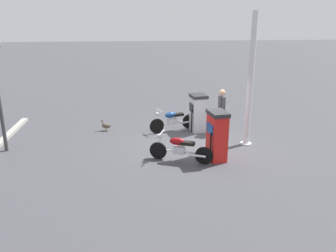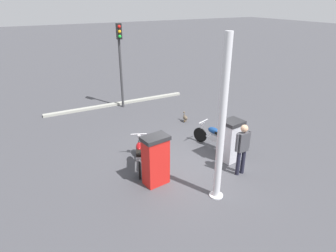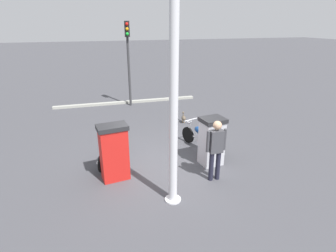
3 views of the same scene
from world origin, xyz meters
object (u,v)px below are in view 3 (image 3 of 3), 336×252
at_px(fuel_pump_near, 211,141).
at_px(wandering_duck, 184,118).
at_px(motorcycle_near_pump, 201,137).
at_px(attendant_person, 216,147).
at_px(canopy_support_pole, 174,115).
at_px(fuel_pump_far, 114,152).
at_px(motorcycle_far_pump, 110,146).
at_px(roadside_traffic_light, 128,50).

distance_m(fuel_pump_near, wandering_duck, 3.74).
height_order(fuel_pump_near, motorcycle_near_pump, fuel_pump_near).
xyz_separation_m(attendant_person, canopy_support_pole, (-0.57, 1.38, 1.21)).
bearing_deg(fuel_pump_far, fuel_pump_near, -90.00).
bearing_deg(wandering_duck, canopy_support_pole, 157.32).
relative_size(motorcycle_far_pump, roadside_traffic_light, 0.46).
distance_m(fuel_pump_far, roadside_traffic_light, 7.34).
distance_m(fuel_pump_near, motorcycle_near_pump, 1.06).
bearing_deg(roadside_traffic_light, attendant_person, -172.38).
bearing_deg(canopy_support_pole, wandering_duck, -22.68).
xyz_separation_m(motorcycle_far_pump, canopy_support_pole, (-2.63, -1.25, 1.77)).
distance_m(attendant_person, wandering_duck, 4.66).
relative_size(motorcycle_far_pump, canopy_support_pole, 0.42).
distance_m(roadside_traffic_light, canopy_support_pole, 8.34).
height_order(fuel_pump_far, canopy_support_pole, canopy_support_pole).
distance_m(fuel_pump_near, motorcycle_far_pump, 3.18).
bearing_deg(roadside_traffic_light, canopy_support_pole, 177.60).
bearing_deg(fuel_pump_near, motorcycle_near_pump, -6.32).
bearing_deg(motorcycle_far_pump, attendant_person, -127.96).
bearing_deg(roadside_traffic_light, motorcycle_near_pump, -166.17).
relative_size(fuel_pump_far, attendant_person, 0.92).
bearing_deg(roadside_traffic_light, motorcycle_far_pump, 164.31).
bearing_deg(fuel_pump_far, attendant_person, -108.30).
height_order(fuel_pump_near, roadside_traffic_light, roadside_traffic_light).
bearing_deg(motorcycle_far_pump, fuel_pump_near, -112.10).
height_order(fuel_pump_near, canopy_support_pole, canopy_support_pole).
distance_m(fuel_pump_near, canopy_support_pole, 2.65).
relative_size(fuel_pump_near, motorcycle_far_pump, 0.78).
relative_size(motorcycle_near_pump, roadside_traffic_light, 0.47).
xyz_separation_m(motorcycle_near_pump, motorcycle_far_pump, (0.18, 3.04, -0.02)).
distance_m(fuel_pump_far, motorcycle_far_pump, 1.25).
height_order(motorcycle_far_pump, attendant_person, attendant_person).
bearing_deg(motorcycle_near_pump, fuel_pump_near, 173.68).
xyz_separation_m(fuel_pump_far, roadside_traffic_light, (6.88, -1.58, 2.01)).
height_order(fuel_pump_near, wandering_duck, fuel_pump_near).
xyz_separation_m(roadside_traffic_light, canopy_support_pole, (-8.31, 0.35, -0.61)).
relative_size(fuel_pump_near, motorcycle_near_pump, 0.77).
height_order(motorcycle_far_pump, canopy_support_pole, canopy_support_pole).
bearing_deg(motorcycle_near_pump, roadside_traffic_light, 13.83).
height_order(fuel_pump_far, motorcycle_far_pump, fuel_pump_far).
distance_m(motorcycle_far_pump, attendant_person, 3.39).
bearing_deg(canopy_support_pole, roadside_traffic_light, -2.40).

